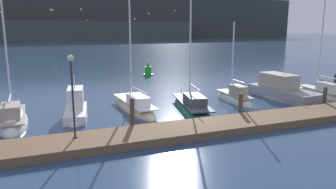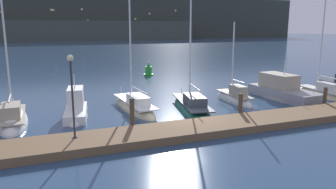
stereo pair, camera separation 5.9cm
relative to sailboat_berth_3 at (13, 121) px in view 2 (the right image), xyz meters
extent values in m
plane|color=navy|center=(10.47, -3.79, -0.13)|extent=(400.00, 400.00, 0.00)
cube|color=brown|center=(10.47, -6.01, 0.09)|extent=(44.63, 2.80, 0.45)
cylinder|color=#4C3D2D|center=(6.72, -4.36, 0.86)|extent=(0.28, 0.28, 1.98)
cylinder|color=#4C3D2D|center=(14.22, -4.36, 0.72)|extent=(0.28, 0.28, 1.71)
cylinder|color=#4C3D2D|center=(21.71, -4.36, 0.68)|extent=(0.28, 0.28, 1.63)
ellipsoid|color=white|center=(0.00, 0.06, -0.13)|extent=(1.93, 6.38, 1.67)
cube|color=#A39984|center=(0.00, 0.06, 0.43)|extent=(1.62, 5.36, 0.08)
cube|color=#A39984|center=(0.01, -0.70, 0.87)|extent=(1.12, 2.05, 0.80)
cylinder|color=silver|center=(-0.01, 0.57, 5.03)|extent=(0.12, 0.12, 9.20)
cylinder|color=silver|center=(0.01, -0.73, 1.68)|extent=(0.14, 2.60, 0.09)
cylinder|color=silver|center=(-0.06, 2.98, 0.68)|extent=(0.04, 0.04, 0.50)
ellipsoid|color=white|center=(3.95, 0.01, -0.13)|extent=(2.26, 5.06, 1.38)
cube|color=white|center=(3.95, 0.01, 0.16)|extent=(2.06, 4.56, 0.58)
cube|color=silver|center=(4.03, 0.50, 1.14)|extent=(1.35, 2.28, 1.37)
cube|color=black|center=(4.18, 1.46, 1.34)|extent=(0.93, 0.41, 0.61)
cylinder|color=silver|center=(3.96, 0.11, 2.31)|extent=(0.07, 0.07, 0.97)
cylinder|color=silver|center=(3.62, -2.01, 0.75)|extent=(0.04, 0.04, 0.60)
ellipsoid|color=beige|center=(8.28, 0.74, -0.13)|extent=(2.20, 7.46, 1.29)
cube|color=silver|center=(8.28, 0.74, 0.45)|extent=(1.85, 6.27, 0.08)
cube|color=silver|center=(8.33, -0.14, 0.78)|extent=(1.19, 2.42, 0.58)
cylinder|color=silver|center=(8.24, 1.33, 5.71)|extent=(0.12, 0.12, 10.51)
cylinder|color=silver|center=(8.34, -0.36, 1.51)|extent=(0.30, 3.38, 0.09)
cylinder|color=silver|center=(8.07, 4.12, 0.70)|extent=(0.04, 0.04, 0.50)
ellipsoid|color=#195647|center=(12.26, -0.86, -0.13)|extent=(3.47, 7.84, 1.11)
cube|color=#333842|center=(12.26, -0.86, 0.41)|extent=(2.91, 6.58, 0.08)
cube|color=#333842|center=(12.08, -1.76, 0.78)|extent=(1.67, 2.62, 0.65)
cylinder|color=silver|center=(12.38, -0.27, 5.84)|extent=(0.12, 0.12, 10.85)
cylinder|color=silver|center=(12.10, -1.68, 1.70)|extent=(0.65, 2.84, 0.09)
cylinder|color=silver|center=(12.95, 2.56, 0.66)|extent=(0.04, 0.04, 0.50)
ellipsoid|color=white|center=(16.65, 0.19, -0.13)|extent=(1.57, 5.15, 1.58)
cube|color=#A39984|center=(16.65, 0.19, 0.48)|extent=(1.32, 4.33, 0.08)
cube|color=#A39984|center=(16.63, -0.42, 0.91)|extent=(0.88, 1.66, 0.77)
cylinder|color=silver|center=(16.67, 0.60, 3.40)|extent=(0.12, 0.12, 5.84)
cylinder|color=silver|center=(16.63, -0.38, 1.63)|extent=(0.17, 1.96, 0.09)
cylinder|color=silver|center=(16.75, 2.54, 0.73)|extent=(0.04, 0.04, 0.50)
ellipsoid|color=gray|center=(21.14, -0.60, -0.13)|extent=(3.00, 7.44, 1.34)
cube|color=gray|center=(21.14, -0.60, 0.31)|extent=(2.76, 6.69, 0.88)
cube|color=#A39984|center=(21.10, 0.13, 1.35)|extent=(1.94, 3.31, 1.19)
cube|color=black|center=(21.02, 1.59, 1.53)|extent=(1.57, 0.33, 0.54)
cylinder|color=silver|center=(21.13, -0.45, 2.54)|extent=(0.07, 0.07, 1.19)
cylinder|color=silver|center=(21.32, -3.66, 1.05)|extent=(0.04, 0.04, 0.60)
ellipsoid|color=beige|center=(25.02, -0.85, -0.13)|extent=(1.86, 5.94, 1.37)
cube|color=silver|center=(25.02, -0.85, 0.45)|extent=(1.57, 4.99, 0.08)
cube|color=silver|center=(24.97, -1.55, 0.82)|extent=(1.00, 1.93, 0.66)
cylinder|color=silver|center=(25.06, -0.38, 4.33)|extent=(0.12, 0.12, 7.77)
cylinder|color=silver|center=(24.98, -1.43, 1.64)|extent=(0.24, 2.10, 0.09)
cylinder|color=silver|center=(25.22, 1.84, 0.70)|extent=(0.04, 0.04, 0.50)
cylinder|color=silver|center=(29.38, 3.38, 0.80)|extent=(0.04, 0.04, 0.50)
cylinder|color=green|center=(14.64, 16.69, -0.05)|extent=(1.24, 1.24, 0.16)
cylinder|color=green|center=(14.64, 16.69, 0.50)|extent=(0.83, 0.83, 0.95)
cone|color=green|center=(14.64, 16.69, 1.22)|extent=(0.58, 0.58, 0.50)
sphere|color=#F9EAB7|center=(14.64, 16.69, 1.52)|extent=(0.16, 0.16, 0.16)
cylinder|color=#2D2D33|center=(3.30, -5.65, 0.35)|extent=(0.24, 0.24, 0.06)
cylinder|color=#2D2D33|center=(3.30, -5.65, 2.34)|extent=(0.10, 0.10, 3.93)
sphere|color=#F9EAB7|center=(3.30, -5.65, 4.45)|extent=(0.32, 0.32, 0.32)
cube|color=#333833|center=(10.47, 131.88, 9.73)|extent=(240.00, 16.00, 19.73)
cube|color=#3F463F|center=(-3.04, 121.88, 4.01)|extent=(144.00, 10.00, 8.29)
cube|color=#F4DB8C|center=(54.40, 123.83, 6.99)|extent=(0.80, 0.10, 0.80)
cube|color=#F4DB8C|center=(8.01, 123.83, 12.50)|extent=(0.80, 0.10, 0.80)
cube|color=#F4DB8C|center=(8.79, 123.83, 12.46)|extent=(0.80, 0.10, 0.80)
cube|color=#F4DB8C|center=(10.37, 123.83, 1.02)|extent=(0.80, 0.10, 0.80)
cube|color=#F4DB8C|center=(-10.38, 123.83, 11.46)|extent=(0.80, 0.10, 0.80)
cube|color=#F4DB8C|center=(63.30, 123.83, 13.11)|extent=(0.80, 0.10, 0.80)
cube|color=#F4DB8C|center=(43.67, 123.83, 9.13)|extent=(0.80, 0.10, 0.80)
cube|color=#F4DB8C|center=(20.27, 123.83, 12.96)|extent=(0.80, 0.10, 0.80)
cube|color=#F4DB8C|center=(50.39, 123.83, 11.54)|extent=(0.80, 0.10, 0.80)
cube|color=#F4DB8C|center=(22.56, 123.83, 8.19)|extent=(0.80, 0.10, 0.80)
camera|label=1|loc=(1.82, -22.39, 5.98)|focal=35.00mm
camera|label=2|loc=(1.88, -22.42, 5.98)|focal=35.00mm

